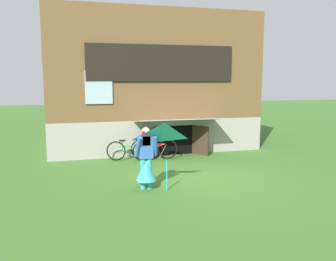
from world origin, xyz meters
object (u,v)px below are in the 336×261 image
object	(u,v)px
person	(146,163)
bicycle_red	(154,149)
bicycle_green	(129,151)
kite	(164,143)

from	to	relation	value
person	bicycle_red	world-z (taller)	person
person	bicycle_green	bearing A→B (deg)	82.47
bicycle_red	bicycle_green	world-z (taller)	bicycle_red
bicycle_red	kite	bearing A→B (deg)	-87.23
person	bicycle_green	size ratio (longest dim) A/B	1.05
kite	person	bearing A→B (deg)	116.71
bicycle_green	kite	bearing A→B (deg)	-67.65
person	bicycle_red	size ratio (longest dim) A/B	0.99
person	bicycle_red	xyz separation A→B (m)	(0.95, 3.20, -0.30)
bicycle_red	person	bearing A→B (deg)	-94.27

